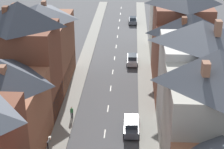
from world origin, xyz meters
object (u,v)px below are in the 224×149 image
(car_parked_left_a, at_px, (132,59))
(car_near_silver, at_px, (133,20))
(car_near_blue, at_px, (131,125))
(pedestrian_far_left, at_px, (72,112))

(car_parked_left_a, bearing_deg, car_near_silver, 90.00)
(car_near_blue, bearing_deg, car_near_silver, 90.00)
(car_parked_left_a, height_order, pedestrian_far_left, pedestrian_far_left)
(pedestrian_far_left, bearing_deg, car_near_blue, -17.62)
(car_parked_left_a, bearing_deg, pedestrian_far_left, -111.80)
(car_parked_left_a, bearing_deg, car_near_blue, -90.00)
(car_near_blue, height_order, car_near_silver, car_near_blue)
(pedestrian_far_left, bearing_deg, car_parked_left_a, 68.20)
(car_near_silver, xyz_separation_m, car_parked_left_a, (0.00, -23.77, 0.01))
(car_near_silver, distance_m, pedestrian_far_left, 42.96)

